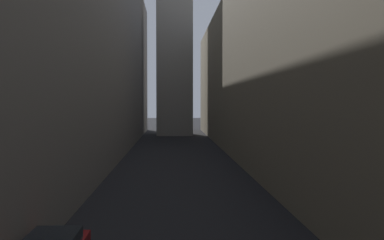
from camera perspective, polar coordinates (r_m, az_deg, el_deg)
The scene contains 3 objects.
ground_plane at distance 40.89m, azimuth -1.72°, elevation -5.77°, with size 264.00×264.00×0.00m, color black.
building_block_left at distance 44.68m, azimuth -18.68°, elevation 10.26°, with size 14.56×108.00×24.05m, color slate.
building_block_right at distance 44.28m, azimuth 13.19°, elevation 6.57°, with size 11.72×108.00×18.19m, color gray.
Camera 1 is at (-0.58, 7.50, 5.62)m, focal length 43.59 mm.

